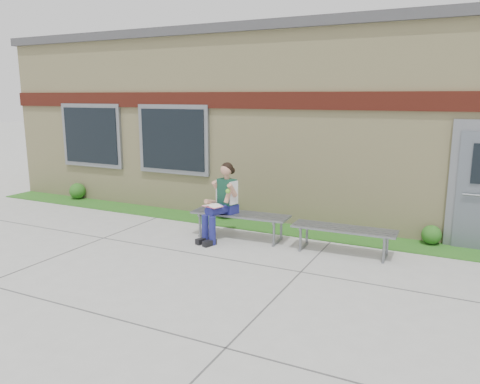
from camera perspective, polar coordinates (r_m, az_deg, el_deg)
The scene contains 9 objects.
ground at distance 7.39m, azimuth -1.33°, elevation -9.75°, with size 80.00×80.00×0.00m, color #9E9E99.
grass_strip at distance 9.65m, azimuth 5.86°, elevation -4.58°, with size 16.00×0.80×0.02m, color #165217.
school_building at distance 12.51m, azimuth 11.57°, elevation 8.71°, with size 16.20×6.22×4.20m.
bench_left at distance 8.97m, azimuth 0.01°, elevation -3.31°, with size 1.92×0.63×0.49m.
bench_right at distance 8.32m, azimuth 12.51°, elevation -4.97°, with size 1.79×0.54×0.46m.
girl at distance 8.82m, azimuth -2.25°, elevation -1.01°, with size 0.58×0.93×1.47m.
shrub_west at distance 13.07m, azimuth -19.20°, elevation 0.12°, with size 0.41×0.41×0.41m, color #165217.
shrub_mid at distance 10.44m, azimuth -1.83°, elevation -1.96°, with size 0.44×0.44×0.44m, color #165217.
shrub_east at distance 9.30m, azimuth 22.31°, elevation -4.84°, with size 0.35×0.35×0.35m, color #165217.
Camera 1 is at (3.20, -6.09, 2.70)m, focal length 35.00 mm.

